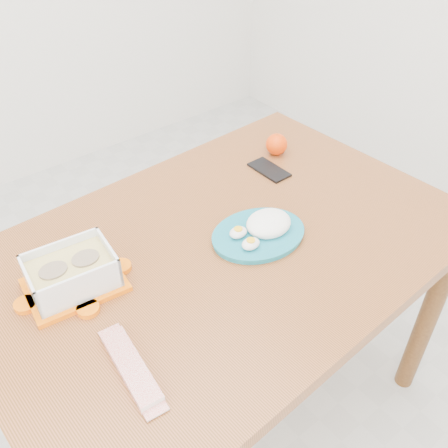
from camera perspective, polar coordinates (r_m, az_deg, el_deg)
ground at (r=1.82m, az=-3.00°, el=-20.17°), size 3.50×3.50×0.00m
dining_table at (r=1.30m, az=-0.00°, el=-5.33°), size 1.26×0.87×0.75m
food_container at (r=1.15m, az=-16.99°, el=-5.38°), size 0.23×0.18×0.09m
orange_fruit at (r=1.57m, az=6.03°, el=9.05°), size 0.07×0.07×0.07m
rice_plate at (r=1.25m, az=4.34°, el=-0.59°), size 0.28×0.28×0.07m
candy_bar at (r=1.00m, az=-10.58°, el=-15.77°), size 0.07×0.19×0.02m
smartphone at (r=1.50m, az=5.17°, el=6.19°), size 0.06×0.13×0.01m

